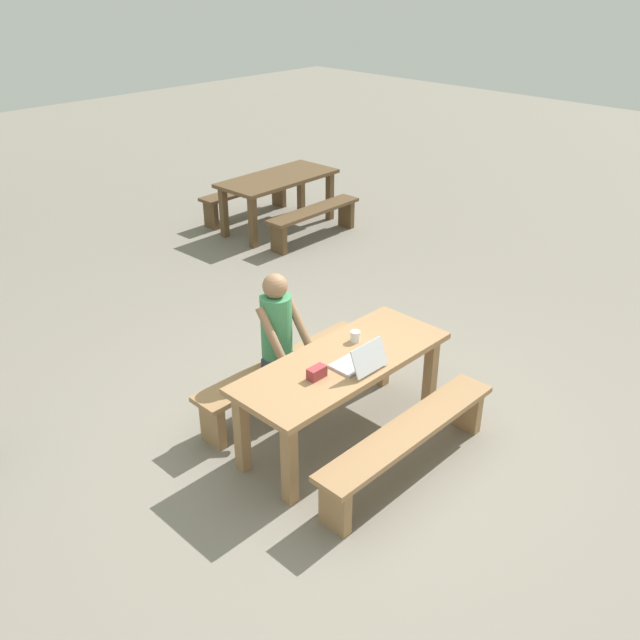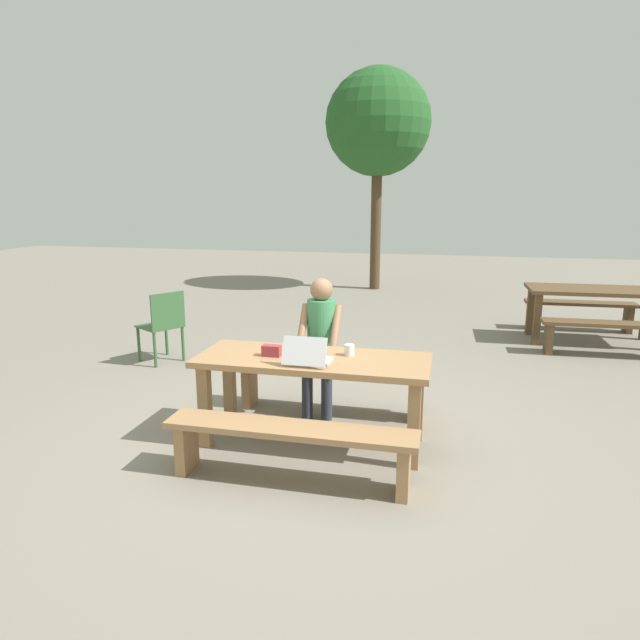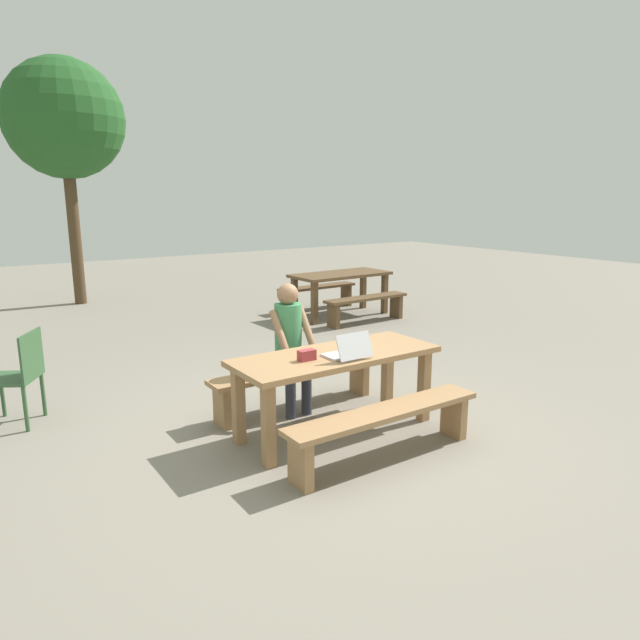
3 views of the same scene
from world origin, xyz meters
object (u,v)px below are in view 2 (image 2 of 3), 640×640
at_px(person_seated, 320,338).
at_px(plastic_chair, 163,324).
at_px(small_pouch, 271,351).
at_px(picnic_table_mid, 594,297).
at_px(tree_left, 378,124).
at_px(laptop, 308,356).
at_px(picnic_table_front, 313,371).
at_px(coffee_mug, 349,350).

bearing_deg(person_seated, plastic_chair, 152.67).
xyz_separation_m(small_pouch, picnic_table_mid, (3.30, 4.01, -0.14)).
bearing_deg(tree_left, person_seated, -86.33).
height_order(laptop, tree_left, tree_left).
bearing_deg(person_seated, picnic_table_mid, 47.58).
relative_size(picnic_table_front, laptop, 5.49).
bearing_deg(picnic_table_mid, person_seated, -134.00).
distance_m(picnic_table_front, coffee_mug, 0.34).
distance_m(person_seated, plastic_chair, 2.50).
relative_size(plastic_chair, picnic_table_mid, 0.50).
bearing_deg(person_seated, small_pouch, -110.35).
height_order(small_pouch, person_seated, person_seated).
relative_size(person_seated, plastic_chair, 1.45).
xyz_separation_m(small_pouch, person_seated, (0.25, 0.67, -0.05)).
bearing_deg(picnic_table_mid, laptop, -127.20).
distance_m(picnic_table_front, picnic_table_mid, 4.95).
distance_m(plastic_chair, tree_left, 6.87).
height_order(small_pouch, plastic_chair, plastic_chair).
xyz_separation_m(small_pouch, tree_left, (-0.21, 7.78, 2.62)).
bearing_deg(small_pouch, tree_left, 91.53).
bearing_deg(coffee_mug, picnic_table_mid, 55.01).
height_order(picnic_table_front, laptop, laptop).
bearing_deg(plastic_chair, small_pouch, 78.13).
relative_size(picnic_table_front, coffee_mug, 20.63).
bearing_deg(picnic_table_front, picnic_table_mid, 53.21).
xyz_separation_m(person_seated, picnic_table_mid, (3.05, 3.34, -0.09)).
height_order(laptop, person_seated, person_seated).
height_order(plastic_chair, picnic_table_mid, plastic_chair).
bearing_deg(tree_left, plastic_chair, -106.37).
height_order(picnic_table_front, small_pouch, small_pouch).
xyz_separation_m(laptop, person_seated, (-0.09, 0.80, -0.06)).
relative_size(person_seated, picnic_table_mid, 0.72).
xyz_separation_m(laptop, coffee_mug, (0.27, 0.29, -0.01)).
distance_m(picnic_table_front, tree_left, 8.24).
xyz_separation_m(picnic_table_front, person_seated, (-0.08, 0.63, 0.11)).
relative_size(laptop, tree_left, 0.08).
bearing_deg(picnic_table_front, tree_left, 93.99).
height_order(laptop, small_pouch, laptop).
height_order(picnic_table_front, picnic_table_mid, picnic_table_mid).
bearing_deg(laptop, plastic_chair, -40.14).
height_order(picnic_table_front, plastic_chair, plastic_chair).
relative_size(picnic_table_front, small_pouch, 12.61).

